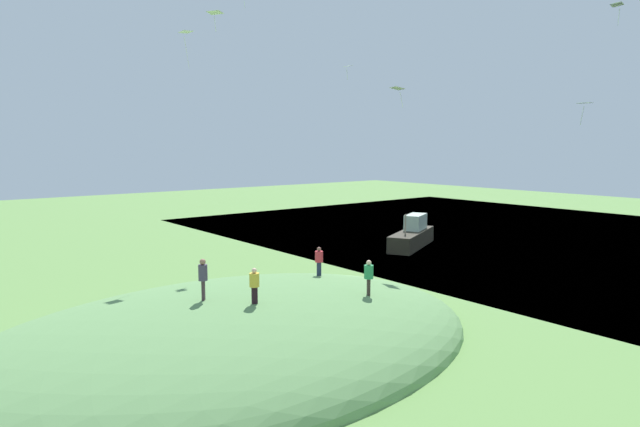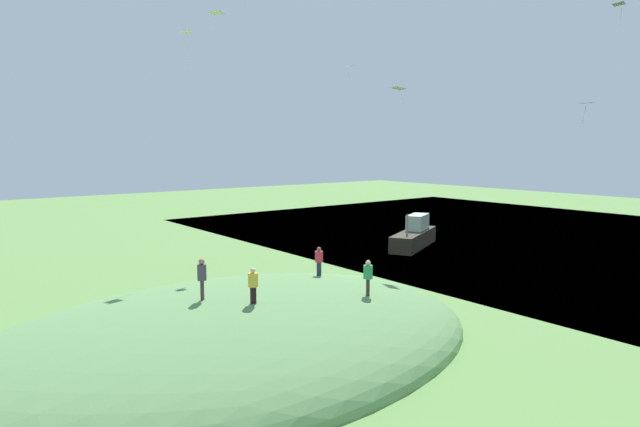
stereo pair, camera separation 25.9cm
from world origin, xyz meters
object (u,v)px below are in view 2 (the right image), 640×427
(person_on_hilltop, at_px, (202,274))
(kite_9, at_px, (398,89))
(kite_4, at_px, (619,5))
(kite_1, at_px, (586,104))
(kite_3, at_px, (187,35))
(kite_6, at_px, (216,13))
(boat_on_lake, at_px, (414,236))
(person_near_shore, at_px, (319,258))
(person_watching_kites, at_px, (253,281))
(person_walking_path, at_px, (368,274))
(kite_10, at_px, (349,67))

(person_on_hilltop, distance_m, kite_9, 18.48)
(person_on_hilltop, xyz_separation_m, kite_4, (-23.57, 6.27, 13.61))
(person_on_hilltop, bearing_deg, kite_1, -60.15)
(kite_3, xyz_separation_m, kite_6, (-4.53, -4.83, 2.73))
(boat_on_lake, xyz_separation_m, person_near_shore, (18.76, 10.03, 1.98))
(kite_6, bearing_deg, kite_3, 46.89)
(person_watching_kites, bearing_deg, kite_3, 85.34)
(person_near_shore, height_order, kite_4, kite_4)
(kite_1, relative_size, kite_3, 0.67)
(kite_1, distance_m, kite_6, 25.37)
(person_walking_path, bearing_deg, kite_1, -63.01)
(kite_1, height_order, kite_3, kite_3)
(person_on_hilltop, bearing_deg, person_near_shore, -37.93)
(kite_1, bearing_deg, boat_on_lake, -97.75)
(person_watching_kites, distance_m, person_near_shore, 7.14)
(boat_on_lake, distance_m, person_watching_kites, 28.50)
(person_on_hilltop, relative_size, person_near_shore, 1.15)
(person_on_hilltop, bearing_deg, boat_on_lake, -26.32)
(person_walking_path, bearing_deg, boat_on_lake, -21.17)
(boat_on_lake, distance_m, person_walking_path, 24.28)
(person_watching_kites, height_order, person_on_hilltop, person_on_hilltop)
(person_near_shore, height_order, kite_1, kite_1)
(kite_3, xyz_separation_m, kite_9, (-11.59, 6.06, -2.89))
(kite_1, height_order, kite_4, kite_4)
(kite_3, height_order, kite_10, kite_3)
(kite_4, relative_size, kite_6, 0.90)
(person_near_shore, height_order, kite_3, kite_3)
(kite_3, bearing_deg, kite_10, 179.37)
(person_walking_path, bearing_deg, person_near_shore, 24.66)
(person_on_hilltop, relative_size, person_walking_path, 1.08)
(person_near_shore, relative_size, kite_1, 1.13)
(person_on_hilltop, bearing_deg, kite_3, 16.87)
(kite_9, bearing_deg, kite_1, 137.88)
(person_watching_kites, bearing_deg, boat_on_lake, 36.33)
(person_watching_kites, xyz_separation_m, kite_1, (-22.84, 2.55, 8.34))
(person_walking_path, relative_size, kite_1, 1.21)
(kite_4, relative_size, kite_9, 0.93)
(kite_1, bearing_deg, person_watching_kites, -6.38)
(person_watching_kites, xyz_separation_m, kite_6, (-7.09, -16.19, 14.98))
(person_near_shore, xyz_separation_m, kite_6, (-0.83, -12.76, 15.31))
(kite_3, bearing_deg, kite_4, 140.84)
(person_watching_kites, bearing_deg, kite_9, 28.57)
(boat_on_lake, height_order, person_walking_path, person_walking_path)
(kite_10, bearing_deg, boat_on_lake, -167.20)
(kite_3, height_order, kite_4, kite_4)
(person_near_shore, height_order, kite_9, kite_9)
(person_watching_kites, height_order, kite_6, kite_6)
(boat_on_lake, distance_m, kite_1, 19.35)
(person_on_hilltop, height_order, person_near_shore, person_on_hilltop)
(boat_on_lake, xyz_separation_m, person_watching_kites, (25.02, 13.46, 2.31))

